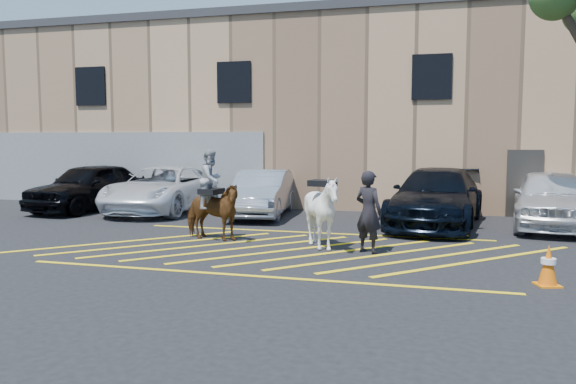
% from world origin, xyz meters
% --- Properties ---
extents(ground, '(90.00, 90.00, 0.00)m').
position_xyz_m(ground, '(0.00, 0.00, 0.00)').
color(ground, black).
rests_on(ground, ground).
extents(car_black_suv, '(2.64, 5.19, 1.69)m').
position_xyz_m(car_black_suv, '(-8.75, 4.89, 0.85)').
color(car_black_suv, black).
rests_on(car_black_suv, ground).
extents(car_white_pickup, '(2.77, 5.76, 1.58)m').
position_xyz_m(car_white_pickup, '(-5.99, 5.19, 0.79)').
color(car_white_pickup, white).
rests_on(car_white_pickup, ground).
extents(car_silver_sedan, '(2.14, 4.76, 1.52)m').
position_xyz_m(car_silver_sedan, '(-2.33, 5.07, 0.76)').
color(car_silver_sedan, '#9CA0AA').
rests_on(car_silver_sedan, ground).
extents(car_blue_suv, '(3.06, 6.01, 1.67)m').
position_xyz_m(car_blue_suv, '(3.27, 4.45, 0.84)').
color(car_blue_suv, black).
rests_on(car_blue_suv, ground).
extents(car_white_suv, '(2.59, 5.17, 1.69)m').
position_xyz_m(car_white_suv, '(6.43, 4.82, 0.84)').
color(car_white_suv, silver).
rests_on(car_white_suv, ground).
extents(handler, '(0.81, 0.71, 1.85)m').
position_xyz_m(handler, '(1.82, -0.08, 0.93)').
color(handler, black).
rests_on(handler, ground).
extents(warehouse, '(32.42, 10.20, 7.30)m').
position_xyz_m(warehouse, '(-0.01, 11.99, 3.65)').
color(warehouse, tan).
rests_on(warehouse, ground).
extents(hatching_zone, '(12.60, 5.12, 0.01)m').
position_xyz_m(hatching_zone, '(-0.00, -0.30, 0.01)').
color(hatching_zone, yellow).
rests_on(hatching_zone, ground).
extents(mounted_bay, '(1.85, 1.10, 2.29)m').
position_xyz_m(mounted_bay, '(-2.19, 0.47, 0.93)').
color(mounted_bay, '#5A3215').
rests_on(mounted_bay, ground).
extents(saddled_white, '(1.71, 1.84, 1.73)m').
position_xyz_m(saddled_white, '(0.72, 0.09, 0.87)').
color(saddled_white, white).
rests_on(saddled_white, ground).
extents(traffic_cone, '(0.48, 0.48, 0.73)m').
position_xyz_m(traffic_cone, '(5.20, -2.10, 0.37)').
color(traffic_cone, orange).
rests_on(traffic_cone, ground).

